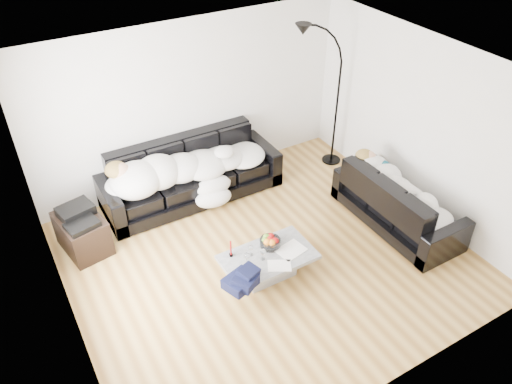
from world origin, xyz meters
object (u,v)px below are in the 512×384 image
sofa_back (191,172)px  wine_glass_b (247,259)px  wine_glass_c (263,254)px  floor_lamp (337,103)px  sleeper_right (401,188)px  candle_right (231,248)px  sofa_right (399,201)px  sleeper_back (191,162)px  fruit_bowl (270,241)px  shoes (297,258)px  wine_glass_a (251,250)px  coffee_table (268,265)px  av_cabinet (83,233)px  candle_left (231,249)px  stereo (77,215)px

sofa_back → wine_glass_b: size_ratio=14.97×
wine_glass_c → floor_lamp: floor_lamp is taller
sleeper_right → candle_right: (-2.56, 0.27, -0.17)m
sofa_right → sleeper_back: 3.07m
sofa_right → sleeper_right: size_ratio=1.17×
fruit_bowl → shoes: 0.53m
wine_glass_b → shoes: size_ratio=0.40×
sofa_right → shoes: 1.72m
wine_glass_a → wine_glass_b: bearing=-136.6°
coffee_table → av_cabinet: bearing=138.0°
floor_lamp → candle_left: bearing=-127.8°
coffee_table → wine_glass_b: (-0.31, 0.00, 0.26)m
wine_glass_b → candle_left: candle_left is taller
wine_glass_c → av_cabinet: bearing=136.3°
wine_glass_b → shoes: (0.78, 0.02, -0.38)m
sofa_back → av_cabinet: (-1.78, -0.35, -0.19)m
av_cabinet → floor_lamp: bearing=-8.6°
wine_glass_b → wine_glass_c: size_ratio=1.10×
sleeper_back → av_cabinet: (-1.78, -0.30, -0.39)m
sofa_back → wine_glass_c: bearing=-89.2°
sleeper_right → wine_glass_c: size_ratio=10.20×
sofa_right → floor_lamp: floor_lamp is taller
sofa_right → sleeper_right: sleeper_right is taller
wine_glass_c → sofa_back: bearing=90.8°
sofa_back → floor_lamp: floor_lamp is taller
av_cabinet → floor_lamp: (4.28, 0.08, 0.84)m
sofa_right → coffee_table: size_ratio=1.68×
fruit_bowl → floor_lamp: floor_lamp is taller
sofa_back → fruit_bowl: 1.93m
sleeper_right → candle_left: 2.58m
fruit_bowl → coffee_table: bearing=-129.2°
fruit_bowl → candle_left: bearing=170.5°
sofa_back → candle_left: (-0.28, -1.83, 0.02)m
coffee_table → wine_glass_a: size_ratio=7.40×
wine_glass_a → wine_glass_b: size_ratio=0.87×
fruit_bowl → wine_glass_c: bearing=-141.9°
sleeper_right → wine_glass_b: bearing=89.3°
shoes → candle_right: bearing=171.3°
sofa_back → sleeper_right: (2.28, -2.09, 0.18)m
av_cabinet → stereo: size_ratio=1.72×
sleeper_back → floor_lamp: bearing=-5.1°
fruit_bowl → wine_glass_a: 0.30m
wine_glass_a → av_cabinet: bearing=137.3°
fruit_bowl → wine_glass_c: size_ratio=1.64×
sleeper_back → shoes: (0.59, -1.99, -0.60)m
coffee_table → shoes: 0.49m
sleeper_back → stereo: bearing=-170.3°
av_cabinet → stereo: stereo is taller
sleeper_back → wine_glass_a: size_ratio=14.59×
floor_lamp → candle_right: bearing=-128.0°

